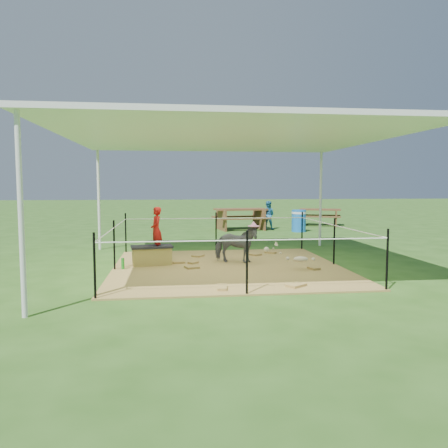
{
  "coord_description": "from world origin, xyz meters",
  "views": [
    {
      "loc": [
        -1.15,
        -8.7,
        1.67
      ],
      "look_at": [
        0.0,
        0.6,
        0.85
      ],
      "focal_mm": 35.0,
      "sensor_mm": 36.0,
      "label": 1
    }
  ],
  "objects": [
    {
      "name": "straw_bale",
      "position": [
        -1.54,
        0.44,
        0.21
      ],
      "size": [
        0.84,
        0.51,
        0.35
      ],
      "primitive_type": "cube",
      "rotation": [
        0.0,
        0.0,
        0.15
      ],
      "color": "#AE953F",
      "rests_on": "hay_patch"
    },
    {
      "name": "picnic_table_far",
      "position": [
        5.14,
        9.06,
        0.35
      ],
      "size": [
        2.01,
        1.74,
        0.7
      ],
      "primitive_type": "cube",
      "rotation": [
        0.0,
        0.0,
        -0.36
      ],
      "color": "#552F1D",
      "rests_on": "ground"
    },
    {
      "name": "distant_person",
      "position": [
        2.57,
        7.66,
        0.55
      ],
      "size": [
        0.65,
        0.59,
        1.1
      ],
      "primitive_type": "imported",
      "rotation": [
        0.0,
        0.0,
        2.74
      ],
      "color": "teal",
      "rests_on": "ground"
    },
    {
      "name": "dark_cloth",
      "position": [
        -1.54,
        0.44,
        0.4
      ],
      "size": [
        0.9,
        0.56,
        0.04
      ],
      "primitive_type": "cube",
      "rotation": [
        0.0,
        0.0,
        0.15
      ],
      "color": "black",
      "rests_on": "straw_bale"
    },
    {
      "name": "trash_barrel",
      "position": [
        3.51,
        6.72,
        0.4
      ],
      "size": [
        0.6,
        0.6,
        0.8
      ],
      "primitive_type": "cylinder",
      "rotation": [
        0.0,
        0.0,
        0.19
      ],
      "color": "blue",
      "rests_on": "ground"
    },
    {
      "name": "picnic_table_near",
      "position": [
        1.51,
        7.73,
        0.41
      ],
      "size": [
        2.12,
        1.66,
        0.81
      ],
      "primitive_type": "cube",
      "rotation": [
        0.0,
        0.0,
        0.14
      ],
      "color": "brown",
      "rests_on": "ground"
    },
    {
      "name": "hay_patch",
      "position": [
        0.0,
        0.0,
        0.01
      ],
      "size": [
        4.6,
        4.6,
        0.03
      ],
      "primitive_type": "cube",
      "color": "brown",
      "rests_on": "ground"
    },
    {
      "name": "ground",
      "position": [
        0.0,
        0.0,
        0.0
      ],
      "size": [
        90.0,
        90.0,
        0.0
      ],
      "primitive_type": "plane",
      "color": "#2D5919",
      "rests_on": "ground"
    },
    {
      "name": "pink_hat",
      "position": [
        0.24,
        0.43,
        0.88
      ],
      "size": [
        0.25,
        0.25,
        0.11
      ],
      "primitive_type": "cylinder",
      "color": "#FF93CA",
      "rests_on": "pony"
    },
    {
      "name": "rope_fence",
      "position": [
        0.0,
        -0.0,
        0.64
      ],
      "size": [
        4.54,
        4.54,
        1.0
      ],
      "color": "black",
      "rests_on": "ground"
    },
    {
      "name": "pony",
      "position": [
        0.24,
        0.43,
        0.42
      ],
      "size": [
        1.02,
        0.67,
        0.79
      ],
      "primitive_type": "imported",
      "rotation": [
        0.0,
        0.0,
        1.29
      ],
      "color": "#505056",
      "rests_on": "hay_patch"
    },
    {
      "name": "canopy_tent",
      "position": [
        0.0,
        0.0,
        2.69
      ],
      "size": [
        6.3,
        6.3,
        2.9
      ],
      "color": "silver",
      "rests_on": "ground"
    },
    {
      "name": "woman",
      "position": [
        -1.44,
        0.44,
        0.86
      ],
      "size": [
        0.28,
        0.38,
        0.95
      ],
      "primitive_type": "imported",
      "rotation": [
        0.0,
        0.0,
        -1.42
      ],
      "color": "red",
      "rests_on": "straw_bale"
    },
    {
      "name": "green_bottle",
      "position": [
        -2.09,
        -0.01,
        0.14
      ],
      "size": [
        0.07,
        0.07,
        0.22
      ],
      "primitive_type": "cylinder",
      "rotation": [
        0.0,
        0.0,
        0.15
      ],
      "color": "#1C7E1D",
      "rests_on": "hay_patch"
    },
    {
      "name": "foal",
      "position": [
        1.38,
        -0.49,
        0.26
      ],
      "size": [
        0.89,
        0.56,
        0.47
      ],
      "primitive_type": null,
      "rotation": [
        0.0,
        0.0,
        -0.11
      ],
      "color": "beige",
      "rests_on": "hay_patch"
    }
  ]
}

